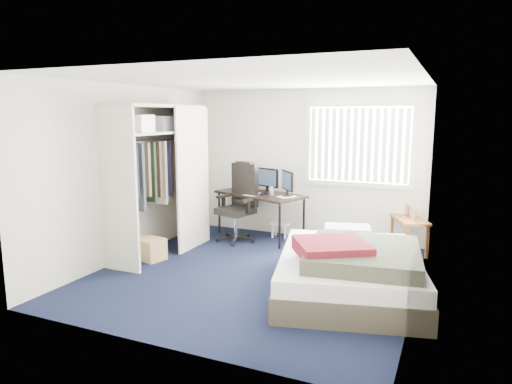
{
  "coord_description": "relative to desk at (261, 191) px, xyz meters",
  "views": [
    {
      "loc": [
        2.32,
        -5.27,
        2.08
      ],
      "look_at": [
        -0.16,
        0.4,
        1.02
      ],
      "focal_mm": 32.0,
      "sensor_mm": 36.0,
      "label": 1
    }
  ],
  "objects": [
    {
      "name": "ground",
      "position": [
        0.66,
        -1.75,
        -0.79
      ],
      "size": [
        4.2,
        4.2,
        0.0
      ],
      "primitive_type": "plane",
      "color": "black",
      "rests_on": "ground"
    },
    {
      "name": "room_shell",
      "position": [
        0.66,
        -1.75,
        0.72
      ],
      "size": [
        4.2,
        4.2,
        4.2
      ],
      "color": "silver",
      "rests_on": "ground"
    },
    {
      "name": "window_assembly",
      "position": [
        1.56,
        0.29,
        0.81
      ],
      "size": [
        1.72,
        0.09,
        1.32
      ],
      "color": "white",
      "rests_on": "ground"
    },
    {
      "name": "closet",
      "position": [
        -1.01,
        -1.49,
        0.56
      ],
      "size": [
        0.64,
        1.84,
        2.22
      ],
      "color": "beige",
      "rests_on": "ground"
    },
    {
      "name": "desk",
      "position": [
        0.0,
        0.0,
        0.0
      ],
      "size": [
        1.7,
        1.22,
        1.22
      ],
      "color": "black",
      "rests_on": "ground"
    },
    {
      "name": "office_chair",
      "position": [
        -0.25,
        -0.35,
        -0.29
      ],
      "size": [
        0.76,
        0.76,
        1.31
      ],
      "color": "black",
      "rests_on": "ground"
    },
    {
      "name": "footstool",
      "position": [
        0.32,
        0.1,
        -0.6
      ],
      "size": [
        0.31,
        0.25,
        0.25
      ],
      "color": "white",
      "rests_on": "ground"
    },
    {
      "name": "nightstand",
      "position": [
        2.41,
        0.1,
        -0.33
      ],
      "size": [
        0.67,
        0.86,
        0.71
      ],
      "color": "brown",
      "rests_on": "ground"
    },
    {
      "name": "bed",
      "position": [
        1.93,
        -1.88,
        -0.5
      ],
      "size": [
        2.06,
        2.46,
        0.7
      ],
      "color": "#40392E",
      "rests_on": "ground"
    },
    {
      "name": "pine_box",
      "position": [
        -0.99,
        -1.8,
        -0.63
      ],
      "size": [
        0.48,
        0.41,
        0.31
      ],
      "primitive_type": "cube",
      "rotation": [
        0.0,
        0.0,
        -0.25
      ],
      "color": "tan",
      "rests_on": "ground"
    }
  ]
}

